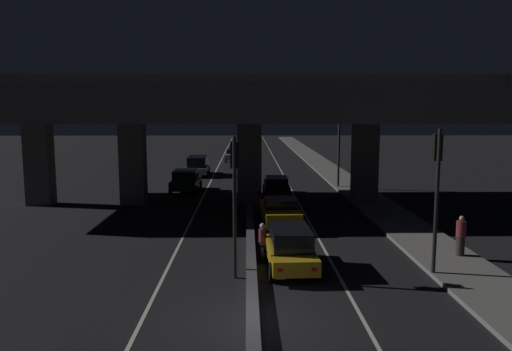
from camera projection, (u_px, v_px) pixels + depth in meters
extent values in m
plane|color=black|center=(253.00, 321.00, 14.43)|extent=(200.00, 200.00, 0.00)
cube|color=beige|center=(216.00, 171.00, 49.06)|extent=(0.12, 126.00, 0.00)
cube|color=beige|center=(281.00, 171.00, 49.17)|extent=(0.12, 126.00, 0.00)
cube|color=#4C4C51|center=(249.00, 169.00, 49.09)|extent=(0.38, 126.00, 0.35)
cube|color=slate|center=(342.00, 180.00, 42.31)|extent=(2.77, 126.00, 0.17)
cube|color=#5B5956|center=(133.00, 163.00, 31.78)|extent=(1.54, 1.23, 5.31)
cube|color=#5B5956|center=(365.00, 163.00, 32.05)|extent=(1.54, 1.23, 5.31)
cube|color=#5B5956|center=(249.00, 163.00, 31.92)|extent=(1.54, 1.23, 5.31)
cube|color=#5B5956|center=(39.00, 163.00, 31.67)|extent=(1.54, 1.23, 5.31)
cube|color=#5B5956|center=(249.00, 105.00, 31.42)|extent=(32.98, 12.15, 2.05)
cube|color=#333335|center=(249.00, 81.00, 31.23)|extent=(32.98, 0.40, 0.90)
cylinder|color=black|center=(235.00, 208.00, 17.78)|extent=(0.14, 0.14, 5.15)
cube|color=black|center=(235.00, 155.00, 17.70)|extent=(0.30, 0.28, 0.95)
sphere|color=red|center=(235.00, 146.00, 17.81)|extent=(0.18, 0.18, 0.18)
sphere|color=black|center=(235.00, 154.00, 17.85)|extent=(0.18, 0.18, 0.18)
sphere|color=black|center=(235.00, 163.00, 17.89)|extent=(0.18, 0.18, 0.18)
cylinder|color=black|center=(436.00, 204.00, 17.89)|extent=(0.14, 0.14, 5.41)
cube|color=black|center=(437.00, 147.00, 17.80)|extent=(0.30, 0.28, 0.95)
sphere|color=red|center=(436.00, 139.00, 17.91)|extent=(0.18, 0.18, 0.18)
sphere|color=black|center=(436.00, 147.00, 17.95)|extent=(0.18, 0.18, 0.18)
sphere|color=black|center=(435.00, 155.00, 17.99)|extent=(0.18, 0.18, 0.18)
cylinder|color=#2D2D30|center=(339.00, 140.00, 37.93)|extent=(0.18, 0.18, 7.50)
cylinder|color=#2D2D30|center=(330.00, 92.00, 37.43)|extent=(1.57, 0.10, 0.10)
ellipsoid|color=#F2B759|center=(319.00, 93.00, 37.43)|extent=(0.56, 0.32, 0.24)
cube|color=gold|center=(290.00, 254.00, 18.98)|extent=(1.80, 4.03, 0.56)
cube|color=black|center=(290.00, 237.00, 18.89)|extent=(1.54, 2.43, 0.72)
cylinder|color=black|center=(266.00, 251.00, 20.27)|extent=(0.22, 0.70, 0.69)
cylinder|color=black|center=(306.00, 251.00, 20.35)|extent=(0.22, 0.70, 0.69)
cylinder|color=black|center=(272.00, 272.00, 17.67)|extent=(0.22, 0.70, 0.69)
cylinder|color=black|center=(317.00, 272.00, 17.76)|extent=(0.22, 0.70, 0.69)
cube|color=red|center=(280.00, 270.00, 16.97)|extent=(0.18, 0.04, 0.11)
cube|color=red|center=(314.00, 269.00, 17.03)|extent=(0.18, 0.04, 0.11)
cube|color=gold|center=(280.00, 213.00, 25.98)|extent=(1.99, 4.34, 0.72)
cube|color=black|center=(280.00, 203.00, 25.80)|extent=(1.65, 1.77, 0.45)
cylinder|color=black|center=(261.00, 215.00, 27.36)|extent=(0.23, 0.66, 0.66)
cylinder|color=black|center=(293.00, 214.00, 27.47)|extent=(0.23, 0.66, 0.66)
cylinder|color=black|center=(265.00, 227.00, 24.58)|extent=(0.23, 0.66, 0.66)
cylinder|color=black|center=(301.00, 226.00, 24.69)|extent=(0.23, 0.66, 0.66)
cube|color=red|center=(272.00, 222.00, 23.82)|extent=(0.18, 0.04, 0.11)
cube|color=red|center=(298.00, 222.00, 23.90)|extent=(0.18, 0.04, 0.11)
cube|color=black|center=(276.00, 187.00, 34.82)|extent=(1.73, 4.74, 0.65)
cube|color=black|center=(277.00, 180.00, 34.51)|extent=(1.50, 2.28, 0.44)
cylinder|color=black|center=(264.00, 189.00, 36.40)|extent=(0.21, 0.62, 0.62)
cylinder|color=black|center=(286.00, 188.00, 36.41)|extent=(0.21, 0.62, 0.62)
cylinder|color=black|center=(265.00, 196.00, 33.31)|extent=(0.21, 0.62, 0.62)
cylinder|color=black|center=(290.00, 196.00, 33.32)|extent=(0.21, 0.62, 0.62)
cube|color=red|center=(269.00, 193.00, 32.46)|extent=(0.18, 0.03, 0.11)
cube|color=red|center=(287.00, 193.00, 32.47)|extent=(0.18, 0.03, 0.11)
cube|color=black|center=(186.00, 183.00, 36.83)|extent=(1.94, 4.09, 0.62)
cube|color=black|center=(186.00, 174.00, 36.74)|extent=(1.69, 2.46, 0.68)
cylinder|color=black|center=(196.00, 190.00, 35.55)|extent=(0.21, 0.65, 0.65)
cylinder|color=black|center=(170.00, 190.00, 35.54)|extent=(0.21, 0.65, 0.65)
cylinder|color=black|center=(200.00, 185.00, 38.20)|extent=(0.21, 0.65, 0.65)
cylinder|color=black|center=(176.00, 185.00, 38.20)|extent=(0.21, 0.65, 0.65)
cube|color=white|center=(198.00, 180.00, 38.87)|extent=(0.18, 0.03, 0.11)
cube|color=white|center=(181.00, 180.00, 38.86)|extent=(0.18, 0.03, 0.11)
cube|color=gray|center=(198.00, 169.00, 45.92)|extent=(1.95, 4.71, 0.57)
cube|color=black|center=(198.00, 161.00, 45.71)|extent=(1.71, 3.39, 0.88)
cylinder|color=black|center=(207.00, 174.00, 44.47)|extent=(0.21, 0.60, 0.60)
cylinder|color=black|center=(186.00, 174.00, 44.40)|extent=(0.21, 0.60, 0.60)
cylinder|color=black|center=(209.00, 170.00, 47.52)|extent=(0.21, 0.60, 0.60)
cylinder|color=black|center=(190.00, 170.00, 47.45)|extent=(0.21, 0.60, 0.60)
cube|color=white|center=(206.00, 167.00, 48.28)|extent=(0.18, 0.03, 0.11)
cube|color=white|center=(193.00, 167.00, 48.23)|extent=(0.18, 0.03, 0.11)
cube|color=gray|center=(234.00, 156.00, 58.40)|extent=(1.83, 4.49, 0.59)
cube|color=black|center=(234.00, 151.00, 58.55)|extent=(1.60, 2.16, 0.50)
cylinder|color=black|center=(241.00, 160.00, 56.98)|extent=(0.21, 0.60, 0.59)
cylinder|color=black|center=(226.00, 160.00, 56.97)|extent=(0.21, 0.60, 0.59)
cylinder|color=black|center=(242.00, 157.00, 59.91)|extent=(0.21, 0.60, 0.59)
cylinder|color=black|center=(227.00, 157.00, 59.89)|extent=(0.21, 0.60, 0.59)
cube|color=white|center=(240.00, 155.00, 60.64)|extent=(0.18, 0.03, 0.11)
cube|color=white|center=(229.00, 155.00, 60.63)|extent=(0.18, 0.03, 0.11)
cylinder|color=black|center=(263.00, 246.00, 21.16)|extent=(0.10, 0.60, 0.60)
cylinder|color=black|center=(262.00, 255.00, 19.88)|extent=(0.12, 0.61, 0.60)
cube|color=black|center=(263.00, 246.00, 20.49)|extent=(0.28, 0.99, 0.32)
cylinder|color=maroon|center=(263.00, 235.00, 20.43)|extent=(0.33, 0.33, 0.54)
sphere|color=silver|center=(263.00, 226.00, 20.38)|extent=(0.24, 0.24, 0.24)
cube|color=red|center=(262.00, 250.00, 19.80)|extent=(0.08, 0.03, 0.08)
cylinder|color=black|center=(259.00, 208.00, 29.37)|extent=(0.09, 0.53, 0.53)
cylinder|color=black|center=(259.00, 213.00, 28.01)|extent=(0.11, 0.53, 0.53)
cube|color=maroon|center=(259.00, 207.00, 28.66)|extent=(0.27, 1.05, 0.32)
cylinder|color=maroon|center=(259.00, 200.00, 28.60)|extent=(0.33, 0.33, 0.53)
sphere|color=black|center=(259.00, 193.00, 28.55)|extent=(0.24, 0.24, 0.24)
cube|color=red|center=(259.00, 210.00, 27.93)|extent=(0.08, 0.03, 0.08)
cylinder|color=black|center=(255.00, 191.00, 35.39)|extent=(0.12, 0.59, 0.59)
cylinder|color=black|center=(257.00, 194.00, 34.23)|extent=(0.14, 0.60, 0.59)
cube|color=silver|center=(256.00, 189.00, 34.78)|extent=(0.30, 0.90, 0.32)
cylinder|color=beige|center=(256.00, 183.00, 34.72)|extent=(0.34, 0.34, 0.60)
sphere|color=black|center=(256.00, 177.00, 34.66)|extent=(0.24, 0.24, 0.24)
cube|color=red|center=(257.00, 191.00, 34.15)|extent=(0.08, 0.04, 0.08)
cylinder|color=#2D261E|center=(460.00, 246.00, 20.30)|extent=(0.33, 0.33, 0.78)
cylinder|color=maroon|center=(461.00, 229.00, 20.21)|extent=(0.39, 0.39, 0.65)
sphere|color=tan|center=(462.00, 218.00, 20.15)|extent=(0.21, 0.21, 0.21)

